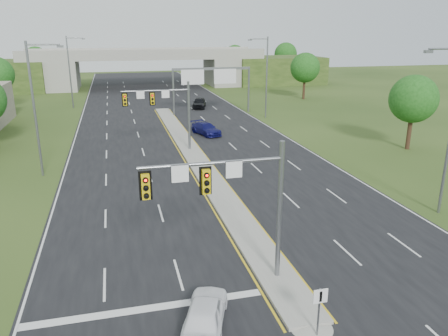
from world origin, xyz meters
name	(u,v)px	position (x,y,z in m)	size (l,w,h in m)	color
ground	(277,278)	(0.00, 0.00, 0.00)	(240.00, 240.00, 0.00)	#293E16
road	(176,130)	(0.00, 35.00, 0.01)	(24.00, 160.00, 0.02)	black
median	(193,154)	(0.00, 23.00, 0.10)	(2.00, 54.00, 0.16)	gray
median_nose	(312,327)	(0.00, -4.00, 0.10)	(2.00, 2.00, 0.16)	gray
lane_markings	(178,142)	(-0.60, 28.91, 0.02)	(23.72, 160.00, 0.01)	gold
signal_mast_near	(234,193)	(-2.26, -0.07, 4.73)	(6.62, 0.60, 7.00)	slate
signal_mast_far	(166,106)	(-2.26, 24.93, 4.73)	(6.62, 0.60, 7.00)	slate
keep_right_sign	(320,304)	(0.00, -4.53, 1.52)	(0.60, 0.13, 2.20)	slate
sign_gantry	(211,78)	(6.68, 44.92, 5.24)	(11.58, 0.44, 6.67)	slate
overpass	(146,70)	(0.00, 80.00, 3.55)	(80.00, 14.00, 8.10)	gray
lightpole_l_mid	(36,104)	(-13.30, 20.00, 6.10)	(2.85, 0.25, 11.00)	slate
lightpole_l_far	(71,69)	(-13.30, 55.00, 6.10)	(2.85, 0.25, 11.00)	slate
lightpole_r_far	(265,74)	(13.30, 40.00, 6.10)	(2.85, 0.25, 11.00)	slate
tree_r_near	(413,99)	(22.00, 20.00, 5.18)	(4.80, 4.80, 7.60)	#382316
tree_r_mid	(305,68)	(26.00, 55.00, 5.51)	(5.20, 5.20, 8.12)	#382316
tree_back_b	(36,59)	(-24.00, 94.00, 5.51)	(5.60, 5.60, 8.32)	#382316
tree_back_c	(235,56)	(24.00, 94.00, 5.51)	(5.60, 5.60, 8.32)	#382316
tree_back_d	(286,54)	(38.00, 94.00, 5.84)	(6.00, 6.00, 8.85)	#382316
car_white	(205,312)	(-4.21, -2.79, 0.69)	(1.59, 3.96, 1.35)	white
car_far_b	(206,129)	(3.11, 31.55, 0.71)	(1.94, 4.78, 1.39)	#0C0D4C
car_far_c	(199,103)	(5.92, 50.08, 0.84)	(1.93, 4.80, 1.64)	black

